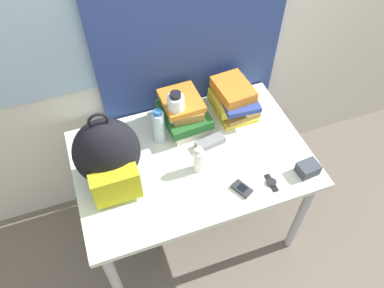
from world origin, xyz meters
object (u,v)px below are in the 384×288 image
(book_stack_center, at_px, (234,98))
(wristwatch, at_px, (271,183))
(backpack, at_px, (108,156))
(water_bottle, at_px, (159,127))
(camera_pouch, at_px, (308,169))
(book_stack_left, at_px, (183,112))
(cell_phone, at_px, (242,189))
(sunscreen_bottle, at_px, (199,160))
(sports_bottle, at_px, (176,115))
(sunglasses_case, at_px, (210,142))

(book_stack_center, relative_size, wristwatch, 2.95)
(backpack, bearing_deg, water_bottle, 30.35)
(camera_pouch, xyz_separation_m, wristwatch, (-0.19, 0.00, -0.02))
(book_stack_left, bearing_deg, cell_phone, -76.34)
(sunscreen_bottle, relative_size, wristwatch, 1.47)
(sports_bottle, bearing_deg, backpack, -154.65)
(cell_phone, bearing_deg, sports_bottle, 111.52)
(backpack, bearing_deg, sports_bottle, 25.35)
(book_stack_left, distance_m, sunscreen_bottle, 0.30)
(backpack, bearing_deg, cell_phone, -25.53)
(backpack, distance_m, book_stack_center, 0.74)
(sunglasses_case, bearing_deg, book_stack_left, 113.20)
(book_stack_center, bearing_deg, cell_phone, -108.73)
(book_stack_left, relative_size, sunscreen_bottle, 2.02)
(backpack, distance_m, water_bottle, 0.32)
(sports_bottle, bearing_deg, book_stack_center, 8.60)
(book_stack_left, distance_m, cell_phone, 0.50)
(backpack, relative_size, sunscreen_bottle, 2.88)
(book_stack_center, xyz_separation_m, sunscreen_bottle, (-0.31, -0.30, -0.02))
(sports_bottle, height_order, cell_phone, sports_bottle)
(backpack, bearing_deg, book_stack_left, 28.27)
(sunscreen_bottle, distance_m, camera_pouch, 0.51)
(cell_phone, xyz_separation_m, sunglasses_case, (-0.04, 0.30, 0.01))
(backpack, xyz_separation_m, book_stack_center, (0.70, 0.22, -0.09))
(sports_bottle, distance_m, camera_pouch, 0.67)
(cell_phone, relative_size, camera_pouch, 1.04)
(sports_bottle, height_order, sunglasses_case, sports_bottle)
(book_stack_center, distance_m, sunglasses_case, 0.28)
(book_stack_left, height_order, cell_phone, book_stack_left)
(sunscreen_bottle, xyz_separation_m, camera_pouch, (0.47, -0.19, -0.04))
(sports_bottle, xyz_separation_m, cell_phone, (0.17, -0.43, -0.12))
(water_bottle, bearing_deg, sunscreen_bottle, -62.75)
(book_stack_center, xyz_separation_m, cell_phone, (-0.16, -0.48, -0.08))
(book_stack_left, bearing_deg, backpack, -151.73)
(book_stack_center, bearing_deg, book_stack_left, 179.70)
(cell_phone, bearing_deg, camera_pouch, -2.49)
(backpack, height_order, sunscreen_bottle, backpack)
(sports_bottle, relative_size, wristwatch, 2.74)
(wristwatch, bearing_deg, camera_pouch, -0.32)
(backpack, relative_size, sports_bottle, 1.55)
(water_bottle, bearing_deg, cell_phone, -57.30)
(sunscreen_bottle, bearing_deg, sports_bottle, 95.57)
(book_stack_center, xyz_separation_m, water_bottle, (-0.43, -0.07, 0.01))
(sunscreen_bottle, relative_size, cell_phone, 1.40)
(water_bottle, distance_m, cell_phone, 0.50)
(sunglasses_case, height_order, wristwatch, sunglasses_case)
(sports_bottle, distance_m, sunglasses_case, 0.22)
(camera_pouch, bearing_deg, cell_phone, 177.51)
(sports_bottle, distance_m, wristwatch, 0.55)
(sports_bottle, bearing_deg, sunscreen_bottle, -84.43)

